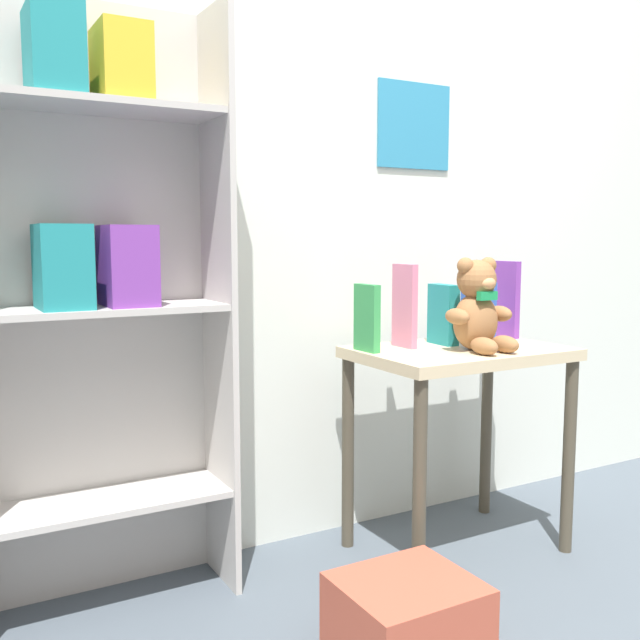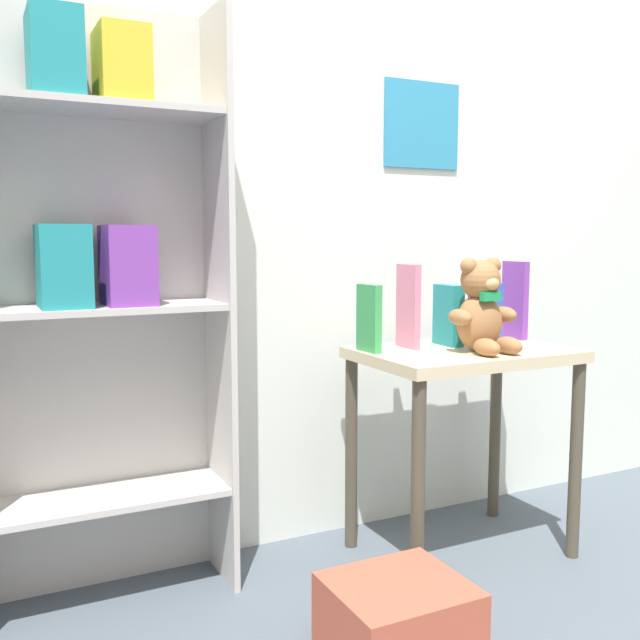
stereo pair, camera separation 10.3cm
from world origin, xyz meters
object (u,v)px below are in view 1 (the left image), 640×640
object	(u,v)px
teddy_bear	(478,308)
book_standing_teal	(443,314)
display_table	(459,382)
book_standing_pink	(405,306)
book_standing_blue	(478,311)
book_standing_green	(367,318)
storage_bin	(407,621)
book_standing_purple	(506,299)
bookshelf_side	(92,267)

from	to	relation	value
teddy_bear	book_standing_teal	bearing A→B (deg)	93.50
book_standing_teal	display_table	bearing A→B (deg)	-87.57
book_standing_pink	book_standing_blue	xyz separation A→B (m)	(0.30, -0.01, -0.03)
book_standing_green	storage_bin	xyz separation A→B (m)	(-0.22, -0.52, -0.67)
book_standing_pink	book_standing_purple	bearing A→B (deg)	0.75
bookshelf_side	storage_bin	distance (m)	1.21
bookshelf_side	book_standing_pink	bearing A→B (deg)	-7.75
teddy_bear	book_standing_blue	distance (m)	0.21
bookshelf_side	book_standing_green	xyz separation A→B (m)	(0.79, -0.14, -0.17)
bookshelf_side	book_standing_purple	bearing A→B (deg)	-4.66
storage_bin	book_standing_green	bearing A→B (deg)	67.32
storage_bin	bookshelf_side	bearing A→B (deg)	131.13
display_table	book_standing_blue	distance (m)	0.27
book_standing_green	book_standing_purple	bearing A→B (deg)	-0.22
book_standing_blue	storage_bin	world-z (taller)	book_standing_blue
book_standing_green	book_standing_blue	size ratio (longest dim) A/B	1.03
book_standing_green	storage_bin	distance (m)	0.87
teddy_bear	book_standing_purple	bearing A→B (deg)	31.78
bookshelf_side	book_standing_teal	size ratio (longest dim) A/B	8.38
bookshelf_side	book_standing_blue	xyz separation A→B (m)	(1.24, -0.14, -0.17)
book_standing_pink	book_standing_teal	bearing A→B (deg)	-4.54
teddy_bear	storage_bin	size ratio (longest dim) A/B	0.90
book_standing_teal	book_standing_purple	bearing A→B (deg)	6.94
book_standing_pink	book_standing_blue	world-z (taller)	book_standing_pink
book_standing_pink	book_standing_purple	xyz separation A→B (m)	(0.45, 0.01, 0.00)
teddy_bear	book_standing_purple	distance (m)	0.34
teddy_bear	book_standing_green	world-z (taller)	teddy_bear
display_table	book_standing_purple	world-z (taller)	book_standing_purple
book_standing_blue	book_standing_teal	bearing A→B (deg)	179.22
book_standing_pink	book_standing_green	bearing A→B (deg)	-177.10
book_standing_teal	book_standing_purple	size ratio (longest dim) A/B	0.74
book_standing_green	book_standing_pink	size ratio (longest dim) A/B	0.78
display_table	book_standing_pink	distance (m)	0.30
bookshelf_side	teddy_bear	size ratio (longest dim) A/B	5.72
book_standing_purple	teddy_bear	bearing A→B (deg)	-148.28
bookshelf_side	book_standing_purple	xyz separation A→B (m)	(1.39, -0.11, -0.14)
storage_bin	book_standing_purple	bearing A→B (deg)	33.66
book_standing_teal	book_standing_purple	world-z (taller)	book_standing_purple
bookshelf_side	book_standing_blue	world-z (taller)	bookshelf_side
display_table	book_standing_green	world-z (taller)	book_standing_green
storage_bin	teddy_bear	bearing A→B (deg)	34.66
book_standing_pink	bookshelf_side	bearing A→B (deg)	171.13
book_standing_green	book_standing_blue	distance (m)	0.45
teddy_bear	book_standing_teal	xyz separation A→B (m)	(-0.01, 0.16, -0.03)
display_table	book_standing_teal	distance (m)	0.23
bookshelf_side	teddy_bear	xyz separation A→B (m)	(1.10, -0.29, -0.14)
bookshelf_side	book_standing_purple	size ratio (longest dim) A/B	6.18
book_standing_teal	storage_bin	bearing A→B (deg)	-132.39
teddy_bear	book_standing_purple	world-z (taller)	teddy_bear
display_table	book_standing_pink	size ratio (longest dim) A/B	2.52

